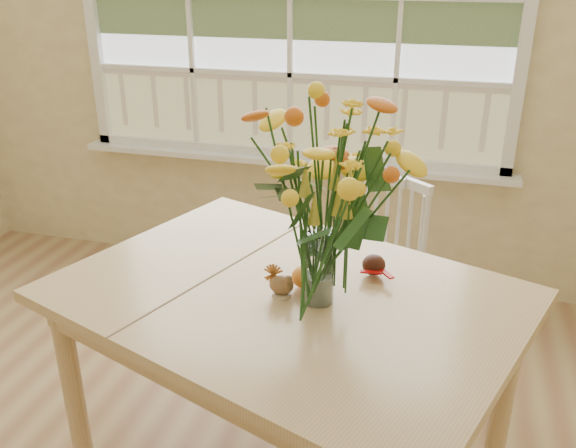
# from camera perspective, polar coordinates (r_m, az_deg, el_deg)

# --- Properties ---
(wall_back) EXTENTS (4.00, 0.02, 2.70)m
(wall_back) POSITION_cam_1_polar(r_m,az_deg,el_deg) (3.28, 0.37, 17.33)
(wall_back) COLOR #CFB984
(wall_back) RESTS_ON floor
(dining_table) EXTENTS (1.66, 1.42, 0.75)m
(dining_table) POSITION_cam_1_polar(r_m,az_deg,el_deg) (1.98, -0.16, -8.53)
(dining_table) COLOR tan
(dining_table) RESTS_ON floor
(windsor_chair) EXTENTS (0.50, 0.49, 0.86)m
(windsor_chair) POSITION_cam_1_polar(r_m,az_deg,el_deg) (2.67, 8.09, -3.99)
(windsor_chair) COLOR white
(windsor_chair) RESTS_ON floor
(flower_vase) EXTENTS (0.45, 0.45, 0.54)m
(flower_vase) POSITION_cam_1_polar(r_m,az_deg,el_deg) (1.74, 2.99, 2.08)
(flower_vase) COLOR white
(flower_vase) RESTS_ON dining_table
(pumpkin) EXTENTS (0.09, 0.09, 0.07)m
(pumpkin) POSITION_cam_1_polar(r_m,az_deg,el_deg) (1.93, 1.65, -5.05)
(pumpkin) COLOR orange
(pumpkin) RESTS_ON dining_table
(turkey_figurine) EXTENTS (0.08, 0.06, 0.10)m
(turkey_figurine) POSITION_cam_1_polar(r_m,az_deg,el_deg) (1.88, -0.62, -5.72)
(turkey_figurine) COLOR #CCB78C
(turkey_figurine) RESTS_ON dining_table
(dark_gourd) EXTENTS (0.13, 0.11, 0.07)m
(dark_gourd) POSITION_cam_1_polar(r_m,az_deg,el_deg) (2.02, 8.02, -3.89)
(dark_gourd) COLOR #38160F
(dark_gourd) RESTS_ON dining_table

